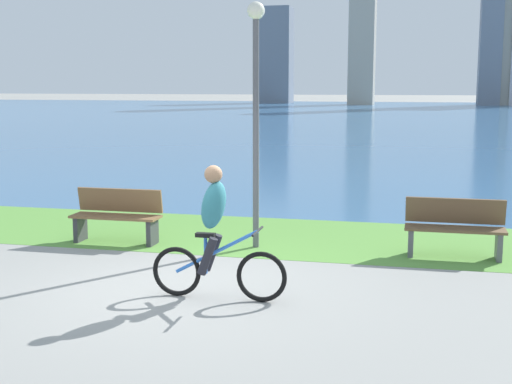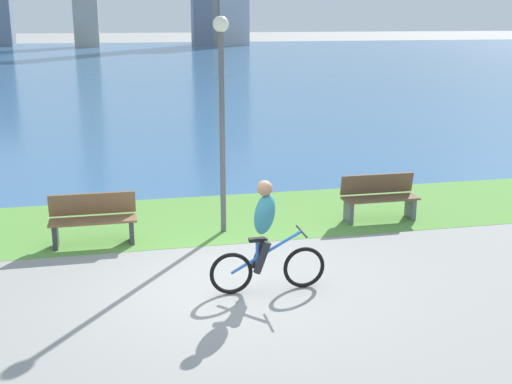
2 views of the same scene
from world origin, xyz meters
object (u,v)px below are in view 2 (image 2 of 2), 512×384
cyclist_lead (266,237)px  lamppost_tall (222,94)px  bench_far_along_path (379,198)px  bench_near_path (93,219)px

cyclist_lead → lamppost_tall: size_ratio=0.44×
bench_far_along_path → lamppost_tall: size_ratio=0.38×
bench_near_path → bench_far_along_path: 5.48m
lamppost_tall → bench_far_along_path: bearing=1.3°
cyclist_lead → bench_far_along_path: 4.16m
cyclist_lead → bench_far_along_path: cyclist_lead is taller
cyclist_lead → lamppost_tall: lamppost_tall is taller
bench_far_along_path → bench_near_path: bearing=-177.3°
bench_near_path → lamppost_tall: lamppost_tall is taller
cyclist_lead → bench_far_along_path: (2.97, 2.89, -0.38)m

